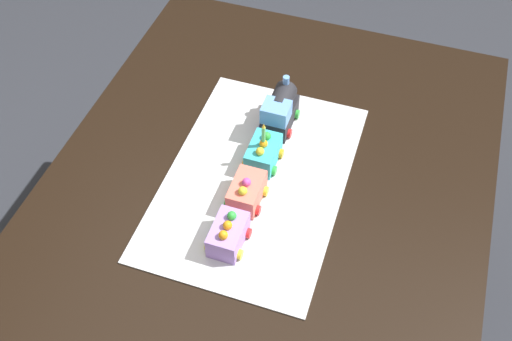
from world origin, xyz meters
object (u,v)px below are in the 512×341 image
at_px(cake_car_gondola_turquoise, 263,153).
at_px(cake_car_caboose_coral, 247,192).
at_px(dining_table, 257,234).
at_px(birthday_candle, 264,133).
at_px(cake_car_flatbed_lavender, 228,234).
at_px(cake_locomotive, 280,110).

bearing_deg(cake_car_gondola_turquoise, cake_car_caboose_coral, 0.00).
relative_size(dining_table, birthday_candle, 25.24).
height_order(cake_car_gondola_turquoise, cake_car_flatbed_lavender, same).
bearing_deg(cake_car_caboose_coral, cake_locomotive, 180.00).
relative_size(cake_locomotive, cake_car_flatbed_lavender, 1.40).
bearing_deg(cake_car_gondola_turquoise, birthday_candle, 0.00).
xyz_separation_m(cake_car_caboose_coral, birthday_candle, (-0.12, 0.00, 0.07)).
bearing_deg(birthday_candle, cake_car_flatbed_lavender, -0.00).
bearing_deg(cake_car_caboose_coral, birthday_candle, 180.00).
bearing_deg(dining_table, cake_locomotive, -173.98).
relative_size(cake_car_gondola_turquoise, cake_car_flatbed_lavender, 1.00).
distance_m(cake_locomotive, cake_car_caboose_coral, 0.25).
relative_size(dining_table, cake_locomotive, 10.00).
height_order(cake_car_flatbed_lavender, birthday_candle, birthday_candle).
distance_m(cake_car_gondola_turquoise, birthday_candle, 0.07).
distance_m(cake_locomotive, cake_car_gondola_turquoise, 0.13).
xyz_separation_m(cake_car_gondola_turquoise, cake_car_flatbed_lavender, (0.24, 0.00, 0.00)).
bearing_deg(cake_car_caboose_coral, cake_car_gondola_turquoise, -180.00).
bearing_deg(cake_locomotive, dining_table, 6.02).
bearing_deg(cake_car_gondola_turquoise, cake_locomotive, 180.00).
distance_m(dining_table, cake_locomotive, 0.30).
xyz_separation_m(cake_locomotive, cake_car_gondola_turquoise, (0.13, -0.00, -0.02)).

